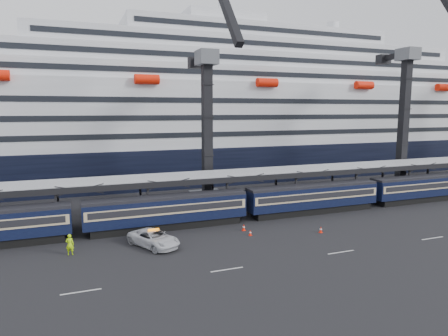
{
  "coord_description": "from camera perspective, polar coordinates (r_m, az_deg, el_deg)",
  "views": [
    {
      "loc": [
        -38.11,
        -34.84,
        13.77
      ],
      "look_at": [
        -20.89,
        10.0,
        6.8
      ],
      "focal_mm": 32.0,
      "sensor_mm": 36.0,
      "label": 1
    }
  ],
  "objects": [
    {
      "name": "ground",
      "position": [
        53.44,
        25.83,
        -7.52
      ],
      "size": [
        260.0,
        260.0,
        0.0
      ],
      "primitive_type": "plane",
      "color": "black",
      "rests_on": "ground"
    },
    {
      "name": "train",
      "position": [
        57.13,
        15.42,
        -3.73
      ],
      "size": [
        133.05,
        3.0,
        4.05
      ],
      "color": "black",
      "rests_on": "ground"
    },
    {
      "name": "traffic_cone_c",
      "position": [
        44.9,
        3.77,
        -9.18
      ],
      "size": [
        0.34,
        0.34,
        0.68
      ],
      "color": "#FA1D07",
      "rests_on": "ground"
    },
    {
      "name": "worker",
      "position": [
        41.6,
        -21.17,
        -10.15
      ],
      "size": [
        0.82,
        0.61,
        2.06
      ],
      "primitive_type": "imported",
      "rotation": [
        0.0,
        0.0,
        2.98
      ],
      "color": "#BEFF0D",
      "rests_on": "ground"
    },
    {
      "name": "traffic_cone_d",
      "position": [
        47.09,
        13.66,
        -8.52
      ],
      "size": [
        0.37,
        0.37,
        0.74
      ],
      "color": "#FA1D07",
      "rests_on": "ground"
    },
    {
      "name": "crane_dark_mid",
      "position": [
        74.63,
        24.57,
        7.2
      ],
      "size": [
        4.5,
        18.24,
        39.64
      ],
      "color": "#4D4F55",
      "rests_on": "ground"
    },
    {
      "name": "cruise_ship",
      "position": [
        88.92,
        3.63,
        7.31
      ],
      "size": [
        214.09,
        28.84,
        34.0
      ],
      "color": "black",
      "rests_on": "ground"
    },
    {
      "name": "pickup_truck",
      "position": [
        41.83,
        -9.99,
        -9.88
      ],
      "size": [
        5.25,
        6.65,
        1.68
      ],
      "primitive_type": "imported",
      "rotation": [
        0.0,
        0.0,
        0.48
      ],
      "color": "silver",
      "rests_on": "ground"
    },
    {
      "name": "crane_dark_near",
      "position": [
        56.45,
        -2.3,
        6.37
      ],
      "size": [
        4.5,
        17.75,
        35.08
      ],
      "color": "#4D4F55",
      "rests_on": "ground"
    },
    {
      "name": "canopy",
      "position": [
        62.54,
        16.79,
        0.07
      ],
      "size": [
        130.0,
        6.25,
        5.53
      ],
      "color": "gray",
      "rests_on": "ground"
    },
    {
      "name": "traffic_cone_b",
      "position": [
        46.59,
        2.84,
        -8.45
      ],
      "size": [
        0.39,
        0.39,
        0.79
      ],
      "color": "#FA1D07",
      "rests_on": "ground"
    }
  ]
}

